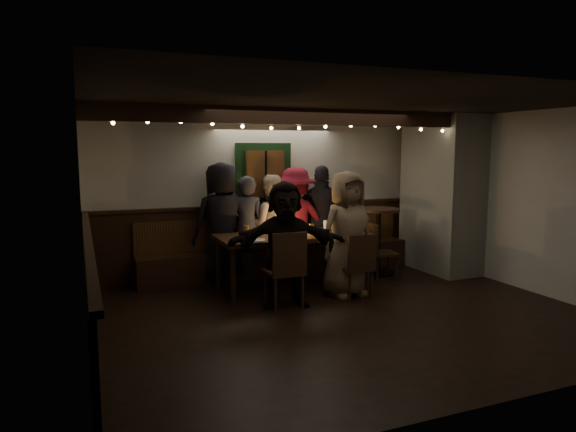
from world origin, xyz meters
name	(u,v)px	position (x,y,z in m)	size (l,w,h in m)	color
room	(362,212)	(1.07, 1.42, 1.07)	(6.02, 5.01, 2.62)	black
dining_table	(293,239)	(-0.11, 1.40, 0.74)	(2.25, 0.97, 0.98)	#321E13
chair_near_left	(287,266)	(-0.60, 0.45, 0.57)	(0.47, 0.47, 1.02)	#321E13
chair_near_right	(359,263)	(0.48, 0.48, 0.52)	(0.43, 0.43, 0.91)	#321E13
chair_end	(378,248)	(1.32, 1.33, 0.50)	(0.46, 0.46, 0.89)	#321E13
high_top	(378,233)	(1.52, 1.65, 0.69)	(0.68, 0.68, 1.09)	black
person_a	(222,222)	(-1.00, 2.14, 0.93)	(0.91, 0.59, 1.86)	black
person_b	(246,228)	(-0.60, 2.13, 0.82)	(0.60, 0.39, 1.64)	#31313A
person_c	(270,226)	(-0.18, 2.17, 0.82)	(0.80, 0.62, 1.65)	#BCA895
person_d	(295,221)	(0.25, 2.15, 0.88)	(1.13, 0.65, 1.76)	#5B0D1B
person_e	(322,219)	(0.74, 2.16, 0.89)	(1.04, 0.43, 1.78)	black
person_f	(285,244)	(-0.56, 0.60, 0.83)	(1.53, 0.49, 1.65)	black
person_g	(347,234)	(0.42, 0.72, 0.88)	(0.86, 0.56, 1.76)	#7D674B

